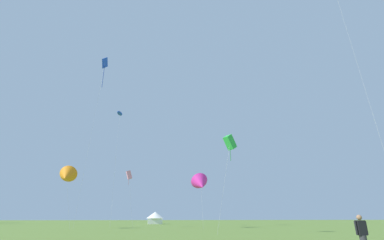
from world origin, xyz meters
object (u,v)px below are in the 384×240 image
object	(u,v)px
kite_green_box	(230,142)
kite_magenta_delta	(201,184)
kite_blue_diamond	(105,65)
kite_blue_parafoil	(120,114)
kite_orange_delta	(67,176)
festival_tent_center	(155,217)
kite_pink_box	(129,175)
person_spectator	(363,237)

from	to	relation	value
kite_green_box	kite_magenta_delta	xyz separation A→B (m)	(-0.36, 16.59, -3.07)
kite_green_box	kite_magenta_delta	bearing A→B (deg)	91.25
kite_blue_diamond	kite_blue_parafoil	bearing A→B (deg)	31.23
kite_blue_parafoil	kite_blue_diamond	bearing A→B (deg)	-148.77
kite_blue_parafoil	kite_orange_delta	distance (m)	20.57
kite_green_box	festival_tent_center	bearing A→B (deg)	98.39
kite_pink_box	kite_blue_parafoil	world-z (taller)	kite_blue_parafoil
kite_green_box	person_spectator	world-z (taller)	kite_green_box
kite_blue_parafoil	kite_green_box	bearing A→B (deg)	-59.50
kite_pink_box	kite_orange_delta	xyz separation A→B (m)	(-9.44, -5.58, -1.20)
kite_blue_parafoil	kite_magenta_delta	bearing A→B (deg)	-35.39
kite_green_box	festival_tent_center	distance (m)	48.49
person_spectator	kite_pink_box	bearing A→B (deg)	106.96
person_spectator	festival_tent_center	distance (m)	67.01
person_spectator	kite_orange_delta	bearing A→B (deg)	121.70
kite_pink_box	kite_blue_parafoil	xyz separation A→B (m)	(-3.52, 6.31, 14.50)
kite_magenta_delta	festival_tent_center	distance (m)	31.81
kite_magenta_delta	festival_tent_center	world-z (taller)	kite_magenta_delta
kite_pink_box	festival_tent_center	bearing A→B (deg)	76.62
festival_tent_center	person_spectator	bearing A→B (deg)	-84.43
kite_blue_diamond	kite_orange_delta	xyz separation A→B (m)	(-1.85, -9.42, -26.30)
kite_blue_diamond	person_spectator	size ratio (longest dim) A/B	21.02
kite_pink_box	person_spectator	bearing A→B (deg)	-73.04
person_spectator	kite_magenta_delta	bearing A→B (deg)	89.85
person_spectator	festival_tent_center	bearing A→B (deg)	95.57
kite_blue_diamond	festival_tent_center	size ratio (longest dim) A/B	7.61
kite_green_box	kite_orange_delta	xyz separation A→B (m)	(-22.47, 16.18, -2.26)
festival_tent_center	kite_blue_diamond	bearing A→B (deg)	-122.25
kite_magenta_delta	person_spectator	distance (m)	36.58
kite_blue_parafoil	kite_orange_delta	world-z (taller)	kite_blue_parafoil
kite_blue_diamond	kite_blue_parafoil	xyz separation A→B (m)	(4.07, 2.47, -10.60)
kite_green_box	kite_orange_delta	size ratio (longest dim) A/B	1.15
kite_blue_parafoil	person_spectator	xyz separation A→B (m)	(16.08, -47.53, -22.77)
kite_green_box	kite_blue_diamond	xyz separation A→B (m)	(-20.61, 25.61, 24.04)
kite_magenta_delta	kite_orange_delta	xyz separation A→B (m)	(-22.10, -0.40, 0.81)
kite_pink_box	kite_orange_delta	bearing A→B (deg)	-149.41
kite_magenta_delta	kite_blue_parafoil	bearing A→B (deg)	144.61
kite_green_box	kite_blue_diamond	size ratio (longest dim) A/B	0.31
kite_blue_diamond	person_spectator	xyz separation A→B (m)	(20.15, -45.06, -33.37)
kite_blue_diamond	festival_tent_center	xyz separation A→B (m)	(13.65, 21.63, -32.49)
person_spectator	festival_tent_center	xyz separation A→B (m)	(-6.51, 66.69, 0.87)
kite_blue_parafoil	person_spectator	world-z (taller)	kite_blue_parafoil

